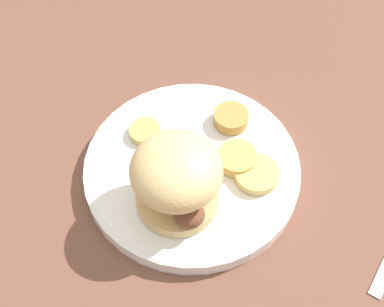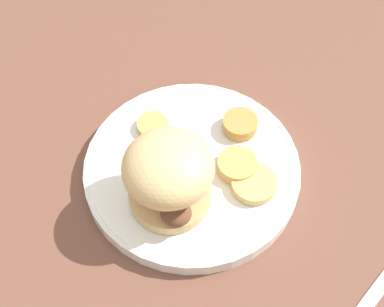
{
  "view_description": "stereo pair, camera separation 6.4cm",
  "coord_description": "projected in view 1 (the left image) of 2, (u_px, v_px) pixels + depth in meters",
  "views": [
    {
      "loc": [
        -0.18,
        -0.31,
        0.58
      ],
      "look_at": [
        0.0,
        0.0,
        0.05
      ],
      "focal_mm": 50.0,
      "sensor_mm": 36.0,
      "label": 1
    },
    {
      "loc": [
        -0.12,
        -0.34,
        0.58
      ],
      "look_at": [
        0.0,
        0.0,
        0.05
      ],
      "focal_mm": 50.0,
      "sensor_mm": 36.0,
      "label": 2
    }
  ],
  "objects": [
    {
      "name": "sandwich",
      "position": [
        177.0,
        177.0,
        0.59
      ],
      "size": [
        0.1,
        0.12,
        0.1
      ],
      "color": "tan",
      "rests_on": "dinner_plate"
    },
    {
      "name": "potato_round_2",
      "position": [
        231.0,
        118.0,
        0.69
      ],
      "size": [
        0.05,
        0.05,
        0.02
      ],
      "primitive_type": "cylinder",
      "color": "#BC8942",
      "rests_on": "dinner_plate"
    },
    {
      "name": "dinner_plate",
      "position": [
        192.0,
        169.0,
        0.67
      ],
      "size": [
        0.27,
        0.27,
        0.02
      ],
      "color": "white",
      "rests_on": "ground_plane"
    },
    {
      "name": "potato_round_1",
      "position": [
        237.0,
        158.0,
        0.66
      ],
      "size": [
        0.05,
        0.05,
        0.02
      ],
      "primitive_type": "cylinder",
      "color": "tan",
      "rests_on": "dinner_plate"
    },
    {
      "name": "potato_round_3",
      "position": [
        257.0,
        174.0,
        0.65
      ],
      "size": [
        0.05,
        0.05,
        0.01
      ],
      "primitive_type": "cylinder",
      "color": "#DBB766",
      "rests_on": "dinner_plate"
    },
    {
      "name": "potato_round_0",
      "position": [
        145.0,
        131.0,
        0.68
      ],
      "size": [
        0.04,
        0.04,
        0.01
      ],
      "primitive_type": "cylinder",
      "color": "tan",
      "rests_on": "dinner_plate"
    },
    {
      "name": "ground_plane",
      "position": [
        192.0,
        175.0,
        0.68
      ],
      "size": [
        4.0,
        4.0,
        0.0
      ],
      "primitive_type": "plane",
      "color": "brown"
    }
  ]
}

